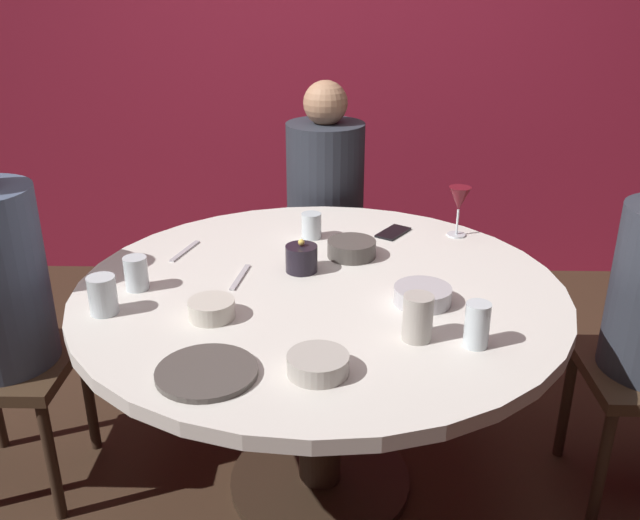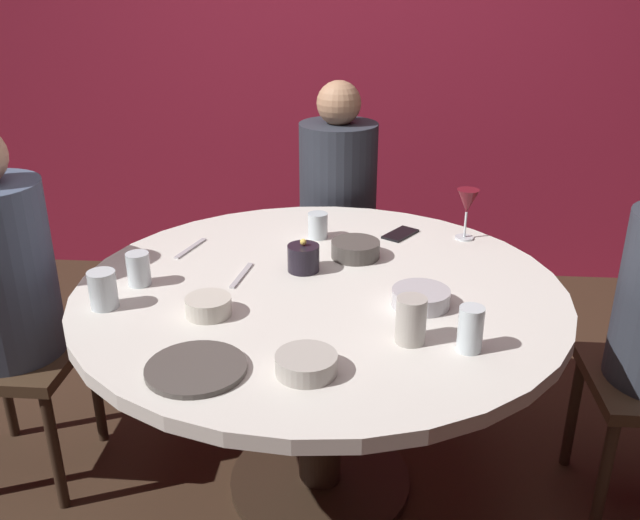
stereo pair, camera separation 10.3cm
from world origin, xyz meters
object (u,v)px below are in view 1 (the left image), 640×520
wine_glass (459,201)px  seated_diner_back (325,191)px  dinner_plate (207,372)px  cell_phone (393,232)px  bowl_small_white (212,309)px  cup_near_candle (103,295)px  dining_table (320,326)px  bowl_serving_large (423,295)px  bowl_salad_center (318,364)px  candle_holder (301,258)px  bowl_sauce_side (352,249)px  cup_by_right_diner (418,318)px  cup_by_left_diner (477,325)px  cup_center_front (311,226)px  cup_far_edge (136,273)px

wine_glass → seated_diner_back: bearing=131.3°
dinner_plate → cell_phone: (0.50, 0.92, -0.00)m
dinner_plate → bowl_small_white: bearing=97.2°
bowl_small_white → cup_near_candle: size_ratio=1.17×
dining_table → seated_diner_back: seated_diner_back is taller
bowl_serving_large → bowl_small_white: bearing=-170.0°
bowl_salad_center → dinner_plate: bearing=-176.9°
wine_glass → dinner_plate: bearing=-128.4°
candle_holder → bowl_sauce_side: candle_holder is taller
bowl_serving_large → seated_diner_back: bearing=105.3°
bowl_small_white → cup_by_right_diner: 0.54m
dinner_plate → dining_table: bearing=63.0°
bowl_small_white → cell_phone: bearing=50.2°
bowl_small_white → cup_by_left_diner: (0.68, -0.13, 0.03)m
wine_glass → bowl_salad_center: 1.01m
candle_holder → cell_phone: 0.45m
candle_holder → bowl_salad_center: bearing=-83.5°
wine_glass → bowl_sauce_side: wine_glass is taller
cell_phone → bowl_salad_center: bowl_salad_center is taller
cup_by_right_diner → cup_center_front: bearing=112.6°
candle_holder → cup_by_right_diner: (0.31, -0.41, 0.02)m
dinner_plate → cup_near_candle: (-0.33, 0.30, 0.05)m
dinner_plate → seated_diner_back: bearing=80.2°
cup_by_right_diner → cup_center_front: (-0.29, 0.69, -0.02)m
wine_glass → bowl_small_white: bearing=-140.3°
wine_glass → cup_by_left_diner: bearing=-95.7°
candle_holder → cup_near_candle: (-0.52, -0.29, 0.01)m
seated_diner_back → cup_by_left_diner: bearing=16.9°
bowl_salad_center → cup_near_candle: bearing=154.1°
cup_by_right_diner → dinner_plate: bearing=-160.5°
seated_diner_back → cup_far_edge: seated_diner_back is taller
cup_by_left_diner → bowl_sauce_side: bearing=117.8°
dinner_plate → cup_far_edge: size_ratio=2.41×
bowl_sauce_side → bowl_small_white: bearing=-131.7°
cup_near_candle → cup_by_right_diner: (0.83, -0.12, 0.01)m
candle_holder → cup_center_front: 0.28m
candle_holder → wine_glass: size_ratio=0.59×
cell_phone → bowl_serving_large: bowl_serving_large is taller
dinner_plate → cup_by_right_diner: size_ratio=1.98×
dinner_plate → cup_far_edge: bearing=122.0°
candle_holder → cup_center_front: (0.02, 0.28, 0.00)m
cup_far_edge → candle_holder: bearing=16.4°
dinner_plate → cup_by_left_diner: (0.64, 0.15, 0.05)m
bowl_serving_large → cup_by_left_diner: cup_by_left_diner is taller
dinner_plate → cup_near_candle: 0.45m
seated_diner_back → cup_center_front: 0.57m
bowl_salad_center → cup_far_edge: bearing=140.9°
cup_by_left_diner → cell_phone: bearing=100.6°
cup_far_edge → dining_table: bearing=4.0°
cell_phone → bowl_salad_center: size_ratio=0.97×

